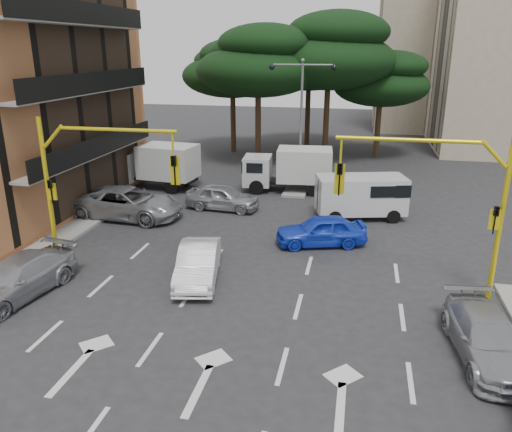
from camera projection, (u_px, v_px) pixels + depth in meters
The scene contains 20 objects.
ground at pixel (242, 301), 17.75m from camera, with size 120.00×120.00×0.00m, color #28282B.
median_strip at pixel (299, 184), 32.55m from camera, with size 1.40×6.00×0.15m, color gray.
apartment_beige_far at pixel (455, 49), 53.28m from camera, with size 16.20×12.15×16.70m.
pine_left_near at pixel (259, 61), 36.42m from camera, with size 9.15×9.15×10.23m.
pine_center at pixel (330, 51), 37.07m from camera, with size 9.98×9.98×11.16m.
pine_left_far at pixel (233, 68), 40.93m from camera, with size 8.32×8.32×9.30m.
pine_right at pixel (382, 79), 38.80m from camera, with size 7.49×7.49×8.37m.
pine_back at pixel (310, 59), 42.31m from camera, with size 9.15×9.15×10.23m.
signal_mast_right at pixel (449, 192), 17.01m from camera, with size 5.79×0.37×6.00m.
signal_mast_left at pixel (86, 172), 19.68m from camera, with size 5.79×0.37×6.00m.
street_lamp_center at pixel (302, 100), 30.83m from camera, with size 4.16×0.36×7.77m.
car_white_hatch at pixel (198, 263), 19.15m from camera, with size 1.45×4.17×1.37m, color white.
car_blue_compact at pixel (321, 230), 22.56m from camera, with size 1.63×4.06×1.38m, color blue.
car_silver_wagon at pixel (16, 279), 17.85m from camera, with size 1.96×4.83×1.40m, color #989A9F.
car_silver_cross_a at pixel (128, 203), 26.13m from camera, with size 2.67×5.79×1.61m, color #929599.
car_silver_cross_b at pixel (223, 197), 27.54m from camera, with size 1.63×4.05×1.38m, color #A5A7AD.
car_silver_parked at pixel (487, 338), 14.31m from camera, with size 1.80×4.43×1.29m, color #95979D.
van_white at pixel (361, 197), 26.07m from camera, with size 2.05×4.53×2.26m, color silver, non-canonical shape.
box_truck_a at pixel (154, 166), 31.70m from camera, with size 2.38×5.66×2.78m, color silver, non-canonical shape.
box_truck_b at pixel (288, 170), 30.87m from camera, with size 2.31×5.50×2.70m, color silver, non-canonical shape.
Camera 1 is at (3.76, -15.39, 8.56)m, focal length 35.00 mm.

